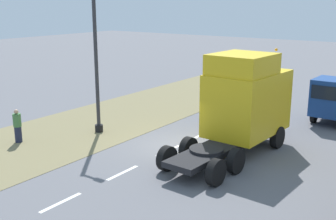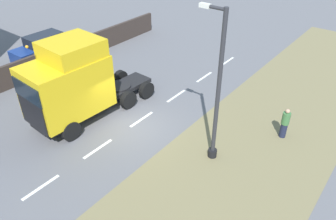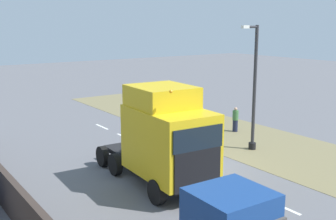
# 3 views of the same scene
# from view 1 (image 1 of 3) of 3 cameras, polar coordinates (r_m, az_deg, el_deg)

# --- Properties ---
(ground_plane) EXTENTS (120.00, 120.00, 0.00)m
(ground_plane) POSITION_cam_1_polar(r_m,az_deg,el_deg) (20.18, 1.21, -4.98)
(ground_plane) COLOR slate
(ground_plane) RESTS_ON ground
(grass_verge) EXTENTS (7.00, 44.00, 0.01)m
(grass_verge) POSITION_cam_1_polar(r_m,az_deg,el_deg) (23.90, -10.76, -2.09)
(grass_verge) COLOR olive
(grass_verge) RESTS_ON ground
(lane_markings) EXTENTS (0.16, 21.00, 0.00)m
(lane_markings) POSITION_cam_1_polar(r_m,az_deg,el_deg) (19.64, 0.05, -5.53)
(lane_markings) COLOR white
(lane_markings) RESTS_ON ground
(lorry_cab) EXTENTS (3.00, 7.62, 4.65)m
(lorry_cab) POSITION_cam_1_polar(r_m,az_deg,el_deg) (19.49, 10.28, 1.06)
(lorry_cab) COLOR black
(lorry_cab) RESTS_ON ground
(flatbed_truck) EXTENTS (2.24, 5.78, 2.62)m
(flatbed_truck) POSITION_cam_1_polar(r_m,az_deg,el_deg) (25.42, 21.73, 1.31)
(flatbed_truck) COLOR navy
(flatbed_truck) RESTS_ON ground
(lamp_post) EXTENTS (1.33, 0.42, 7.03)m
(lamp_post) POSITION_cam_1_polar(r_m,az_deg,el_deg) (21.93, -9.54, 4.91)
(lamp_post) COLOR black
(lamp_post) RESTS_ON ground
(pedestrian) EXTENTS (0.39, 0.39, 1.67)m
(pedestrian) POSITION_cam_1_polar(r_m,az_deg,el_deg) (21.82, -19.71, -2.10)
(pedestrian) COLOR #1E233D
(pedestrian) RESTS_ON ground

